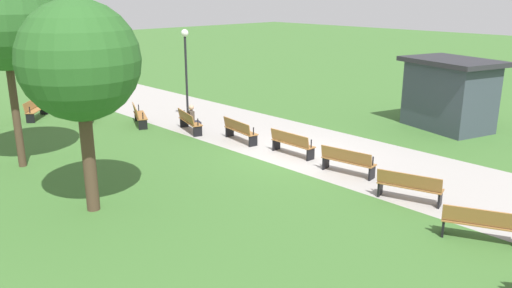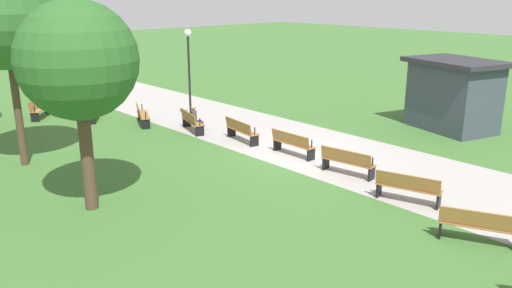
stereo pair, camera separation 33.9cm
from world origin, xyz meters
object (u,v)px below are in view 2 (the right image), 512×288
object	(u,v)px
bench_3	(191,121)
tree_1	(5,13)
bench_0	(40,108)
person_seated	(196,118)
bench_2	(142,114)
bench_6	(347,161)
bench_4	(241,130)
kiosk	(453,94)
bench_5	(293,143)
tree_2	(78,61)
bench_1	(92,110)
lamp_post	(189,59)
bench_8	(479,225)
bench_7	(408,187)

from	to	relation	value
bench_3	tree_1	size ratio (longest dim) A/B	0.27
bench_0	person_seated	xyz separation A→B (m)	(7.08, 3.91, 0.16)
bench_2	bench_6	world-z (taller)	same
bench_6	tree_1	xyz separation A→B (m)	(-8.18, -7.39, 4.63)
bench_4	bench_0	bearing A→B (deg)	-146.81
bench_2	kiosk	world-z (taller)	kiosk
bench_5	tree_2	world-z (taller)	tree_2
bench_1	person_seated	xyz separation A→B (m)	(4.98, 2.31, 0.16)
bench_6	person_seated	size ratio (longest dim) A/B	1.55
bench_1	bench_5	size ratio (longest dim) A/B	0.98
tree_2	lamp_post	distance (m)	9.75
lamp_post	bench_2	bearing A→B (deg)	-125.51
bench_0	bench_3	bearing A→B (deg)	70.70
bench_6	tree_2	size ratio (longest dim) A/B	0.33
bench_2	tree_1	size ratio (longest dim) A/B	0.26
bench_4	person_seated	size ratio (longest dim) A/B	1.55
bench_3	tree_2	bearing A→B (deg)	-38.10
bench_1	lamp_post	distance (m)	5.29
bench_2	bench_0	bearing A→B (deg)	-121.82
bench_0	bench_8	xyz separation A→B (m)	(19.81, 2.88, 0.00)
tree_1	bench_8	bearing A→B (deg)	23.98
tree_1	kiosk	distance (m)	17.48
bench_1	bench_2	size ratio (longest dim) A/B	0.96
bench_0	bench_3	distance (m)	7.87
bench_3	bench_6	xyz separation A→B (m)	(7.87, 0.57, 0.00)
bench_0	bench_5	bearing A→B (deg)	62.40
bench_3	bench_5	bearing A→B (deg)	24.96
kiosk	tree_1	bearing A→B (deg)	-100.42
lamp_post	bench_6	bearing A→B (deg)	-1.66
bench_4	bench_8	world-z (taller)	same
bench_5	tree_2	bearing A→B (deg)	-93.38
bench_4	bench_6	distance (m)	5.28
bench_6	tree_1	bearing A→B (deg)	-146.23
bench_1	bench_5	xyz separation A→B (m)	(10.01, 2.98, 0.00)
bench_7	tree_2	world-z (taller)	tree_2
bench_1	bench_4	xyz separation A→B (m)	(7.37, 2.79, 0.00)
bench_4	kiosk	size ratio (longest dim) A/B	0.42
bench_1	bench_6	xyz separation A→B (m)	(12.65, 2.79, 0.00)
bench_8	person_seated	bearing A→B (deg)	150.37
bench_5	lamp_post	size ratio (longest dim) A/B	0.43
bench_4	bench_8	distance (m)	10.45
tree_1	kiosk	bearing A→B (deg)	63.82
bench_3	bench_8	world-z (taller)	same
bench_7	person_seated	xyz separation A→B (m)	(-10.26, 0.09, 0.16)
bench_0	tree_1	bearing A→B (deg)	17.11
bench_0	tree_2	world-z (taller)	tree_2
tree_1	tree_2	xyz separation A→B (m)	(5.09, 0.05, -1.05)
tree_1	bench_2	bearing A→B (deg)	110.16
bench_3	bench_8	distance (m)	12.96
person_seated	lamp_post	size ratio (longest dim) A/B	0.29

